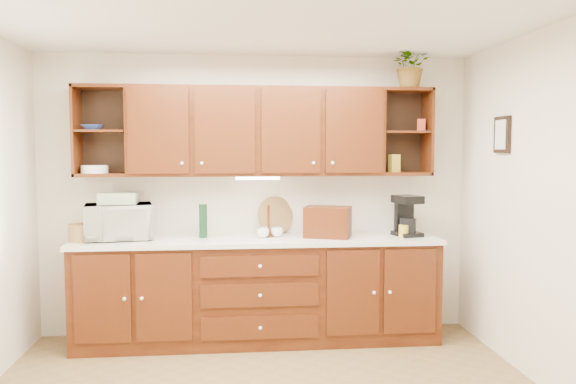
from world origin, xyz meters
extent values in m
plane|color=white|center=(0.00, 0.00, 2.60)|extent=(4.00, 4.00, 0.00)
plane|color=beige|center=(0.00, 1.75, 1.30)|extent=(4.00, 0.00, 4.00)
plane|color=beige|center=(2.00, 0.00, 1.30)|extent=(0.00, 3.50, 3.50)
cube|color=#321105|center=(0.00, 1.45, 0.45)|extent=(3.20, 0.60, 0.90)
cube|color=silver|center=(0.00, 1.44, 0.92)|extent=(3.24, 0.64, 0.04)
cube|color=#321105|center=(0.00, 1.58, 1.89)|extent=(2.30, 0.33, 0.80)
cube|color=black|center=(-1.38, 1.74, 1.89)|extent=(0.45, 0.02, 0.80)
cube|color=black|center=(1.38, 1.74, 1.89)|extent=(0.45, 0.02, 0.80)
cube|color=#321105|center=(-1.38, 1.58, 1.89)|extent=(0.43, 0.30, 0.02)
cube|color=#321105|center=(1.38, 1.58, 1.89)|extent=(0.43, 0.30, 0.02)
cube|color=#321105|center=(1.38, 1.58, 2.27)|extent=(0.45, 0.33, 0.03)
cube|color=white|center=(0.00, 1.53, 1.47)|extent=(0.40, 0.05, 0.02)
cube|color=black|center=(1.98, 0.90, 1.85)|extent=(0.03, 0.24, 0.30)
cylinder|color=olive|center=(-1.52, 1.41, 1.01)|extent=(0.23, 0.23, 0.15)
imported|color=beige|center=(-1.23, 1.49, 1.10)|extent=(0.63, 0.49, 0.31)
cube|color=#F0D871|center=(-1.23, 1.49, 1.30)|extent=(0.33, 0.25, 0.10)
cylinder|color=black|center=(-0.49, 1.51, 1.09)|extent=(0.08, 0.08, 0.30)
cylinder|color=olive|center=(0.17, 1.69, 0.95)|extent=(0.36, 0.21, 0.35)
cube|color=#321105|center=(0.62, 1.42, 1.08)|extent=(0.46, 0.38, 0.28)
cylinder|color=#321105|center=(0.10, 1.51, 1.08)|extent=(0.02, 0.02, 0.29)
cylinder|color=#321105|center=(0.10, 1.51, 0.95)|extent=(0.12, 0.12, 0.02)
imported|color=white|center=(0.17, 1.49, 0.98)|extent=(0.13, 0.13, 0.08)
imported|color=white|center=(0.07, 1.58, 0.98)|extent=(0.13, 0.13, 0.08)
imported|color=white|center=(0.04, 1.45, 0.98)|extent=(0.13, 0.13, 0.08)
cylinder|color=#A22F17|center=(0.58, 1.42, 1.01)|extent=(0.11, 0.11, 0.14)
cylinder|color=white|center=(1.36, 1.41, 1.02)|extent=(0.09, 0.09, 0.17)
cylinder|color=gold|center=(1.31, 1.36, 1.00)|extent=(0.10, 0.10, 0.11)
cube|color=black|center=(1.36, 1.43, 0.96)|extent=(0.26, 0.30, 0.04)
cube|color=black|center=(1.36, 1.53, 1.12)|extent=(0.19, 0.10, 0.32)
cube|color=black|center=(1.36, 1.43, 1.28)|extent=(0.26, 0.30, 0.07)
cylinder|color=black|center=(1.36, 1.41, 1.04)|extent=(0.18, 0.18, 0.14)
imported|color=#273E90|center=(-1.45, 1.57, 1.92)|extent=(0.19, 0.19, 0.05)
cylinder|color=white|center=(-1.44, 1.57, 1.56)|extent=(0.25, 0.25, 0.07)
cube|color=gold|center=(1.28, 1.58, 1.60)|extent=(0.11, 0.09, 0.16)
cube|color=#A22F17|center=(1.52, 1.55, 1.96)|extent=(0.09, 0.09, 0.11)
imported|color=#999999|center=(1.40, 1.53, 2.49)|extent=(0.45, 0.42, 0.41)
camera|label=1|loc=(-0.22, -3.53, 1.72)|focal=35.00mm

